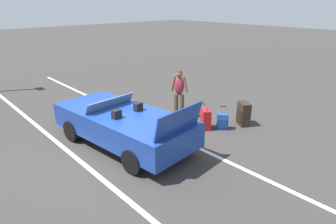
# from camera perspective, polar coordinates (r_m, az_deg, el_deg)

# --- Properties ---
(ground_plane) EXTENTS (80.00, 80.00, 0.00)m
(ground_plane) POSITION_cam_1_polar(r_m,az_deg,el_deg) (8.32, -8.36, -6.14)
(ground_plane) COLOR #383533
(lot_line_near) EXTENTS (18.00, 0.12, 0.01)m
(lot_line_near) POSITION_cam_1_polar(r_m,az_deg,el_deg) (9.05, -1.26, -3.61)
(lot_line_near) COLOR silver
(lot_line_near) RESTS_ON ground_plane
(lot_line_mid) EXTENTS (18.00, 0.12, 0.01)m
(lot_line_mid) POSITION_cam_1_polar(r_m,az_deg,el_deg) (7.76, -16.72, -8.97)
(lot_line_mid) COLOR silver
(lot_line_mid) RESTS_ON ground_plane
(convertible_car) EXTENTS (4.30, 2.19, 1.54)m
(convertible_car) POSITION_cam_1_polar(r_m,az_deg,el_deg) (8.22, -9.47, -2.02)
(convertible_car) COLOR navy
(convertible_car) RESTS_ON ground_plane
(suitcase_large_black) EXTENTS (0.56, 0.49, 0.74)m
(suitcase_large_black) POSITION_cam_1_polar(r_m,az_deg,el_deg) (9.65, 14.34, -0.35)
(suitcase_large_black) COLOR #2D2319
(suitcase_large_black) RESTS_ON ground_plane
(suitcase_medium_bright) EXTENTS (0.47, 0.43, 0.83)m
(suitcase_medium_bright) POSITION_cam_1_polar(r_m,az_deg,el_deg) (9.14, 7.28, -1.43)
(suitcase_medium_bright) COLOR red
(suitcase_medium_bright) RESTS_ON ground_plane
(suitcase_small_carryon) EXTENTS (0.39, 0.37, 0.74)m
(suitcase_small_carryon) POSITION_cam_1_polar(r_m,az_deg,el_deg) (9.22, 10.45, -1.81)
(suitcase_small_carryon) COLOR #1E479E
(suitcase_small_carryon) RESTS_ON ground_plane
(traveler_person) EXTENTS (0.56, 0.38, 1.65)m
(traveler_person) POSITION_cam_1_polar(r_m,az_deg,el_deg) (9.73, 2.15, 3.98)
(traveler_person) COLOR #4C3F2D
(traveler_person) RESTS_ON ground_plane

